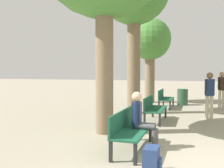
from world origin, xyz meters
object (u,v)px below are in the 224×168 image
(bench_row_2, at_px, (164,97))
(pedestrian_near, at_px, (210,93))
(backpack, at_px, (152,160))
(person_seated, at_px, (142,118))
(bench_row_0, at_px, (129,128))
(bench_row_1, at_px, (153,107))
(tree_row_2, at_px, (150,41))
(pedestrian_mid, at_px, (222,88))
(trash_bin, at_px, (182,97))

(bench_row_2, xyz_separation_m, pedestrian_near, (1.78, -2.30, 0.45))
(backpack, bearing_deg, person_seated, 108.71)
(bench_row_2, bearing_deg, bench_row_0, -90.00)
(bench_row_1, relative_size, tree_row_2, 0.37)
(backpack, relative_size, pedestrian_near, 0.27)
(pedestrian_near, xyz_separation_m, pedestrian_mid, (0.64, 2.81, 0.01))
(pedestrian_mid, bearing_deg, tree_row_2, 159.31)
(backpack, height_order, pedestrian_near, pedestrian_near)
(bench_row_1, relative_size, pedestrian_near, 1.01)
(pedestrian_near, xyz_separation_m, trash_bin, (-1.05, 3.55, -0.53))
(bench_row_1, xyz_separation_m, person_seated, (0.23, -2.98, 0.17))
(tree_row_2, bearing_deg, bench_row_1, -78.83)
(bench_row_1, height_order, backpack, bench_row_1)
(bench_row_1, xyz_separation_m, pedestrian_near, (1.78, 0.90, 0.45))
(tree_row_2, relative_size, pedestrian_near, 2.75)
(tree_row_2, distance_m, trash_bin, 3.36)
(bench_row_2, height_order, trash_bin, bench_row_2)
(pedestrian_mid, distance_m, trash_bin, 1.92)
(bench_row_2, xyz_separation_m, pedestrian_mid, (2.42, 0.52, 0.46))
(bench_row_0, xyz_separation_m, person_seated, (0.23, 0.22, 0.17))
(tree_row_2, distance_m, pedestrian_near, 5.45)
(tree_row_2, height_order, trash_bin, tree_row_2)
(tree_row_2, height_order, backpack, tree_row_2)
(bench_row_0, distance_m, bench_row_1, 3.20)
(pedestrian_mid, bearing_deg, bench_row_2, -167.97)
(tree_row_2, distance_m, backpack, 9.84)
(bench_row_1, relative_size, pedestrian_mid, 1.00)
(person_seated, bearing_deg, pedestrian_mid, 71.90)
(trash_bin, bearing_deg, pedestrian_mid, -23.61)
(bench_row_0, height_order, person_seated, person_seated)
(bench_row_0, xyz_separation_m, backpack, (0.66, -1.03, -0.26))
(bench_row_1, distance_m, tree_row_2, 5.79)
(bench_row_1, xyz_separation_m, tree_row_2, (-0.99, 5.00, 2.75))
(trash_bin, bearing_deg, backpack, -90.47)
(bench_row_1, distance_m, backpack, 4.28)
(pedestrian_mid, height_order, trash_bin, pedestrian_mid)
(bench_row_0, distance_m, trash_bin, 7.68)
(bench_row_2, bearing_deg, backpack, -84.94)
(backpack, xyz_separation_m, pedestrian_mid, (1.76, 7.94, 0.72))
(pedestrian_near, bearing_deg, bench_row_1, -153.18)
(bench_row_0, distance_m, bench_row_2, 6.39)
(tree_row_2, relative_size, pedestrian_mid, 2.73)
(bench_row_2, bearing_deg, pedestrian_mid, 12.03)
(bench_row_1, bearing_deg, bench_row_0, -90.00)
(bench_row_2, height_order, pedestrian_mid, pedestrian_mid)
(bench_row_2, distance_m, person_seated, 6.18)
(tree_row_2, bearing_deg, bench_row_0, -83.13)
(bench_row_0, height_order, pedestrian_near, pedestrian_near)
(bench_row_2, relative_size, pedestrian_near, 1.01)
(pedestrian_near, height_order, trash_bin, pedestrian_near)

